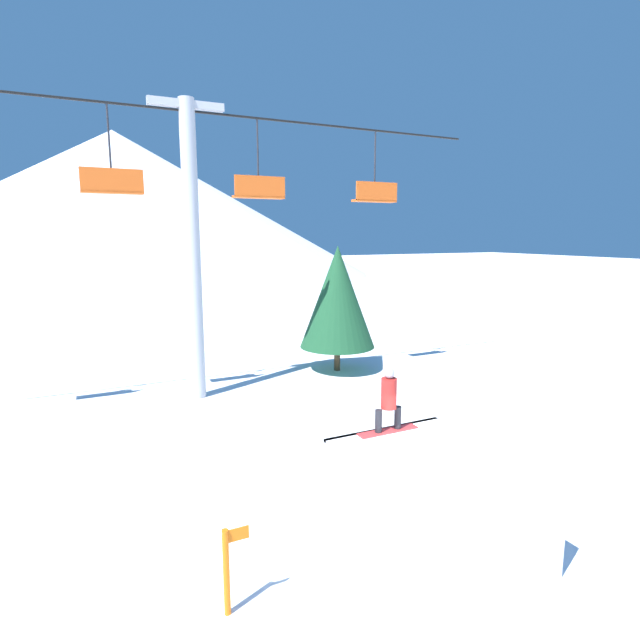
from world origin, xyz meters
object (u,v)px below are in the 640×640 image
(trail_marker, at_px, (227,569))
(pine_tree_near, at_px, (338,297))
(snow_ramp, at_px, (432,503))
(snowboarder, at_px, (389,400))

(trail_marker, bearing_deg, pine_tree_near, 55.48)
(snow_ramp, xyz_separation_m, snowboarder, (-0.03, 1.45, 1.50))
(snow_ramp, relative_size, pine_tree_near, 0.65)
(pine_tree_near, distance_m, trail_marker, 13.91)
(snowboarder, height_order, trail_marker, snowboarder)
(pine_tree_near, height_order, trail_marker, pine_tree_near)
(pine_tree_near, bearing_deg, snowboarder, -112.16)
(snowboarder, xyz_separation_m, trail_marker, (-3.77, -1.49, -1.58))
(trail_marker, bearing_deg, snowboarder, 21.53)
(snow_ramp, height_order, trail_marker, snow_ramp)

